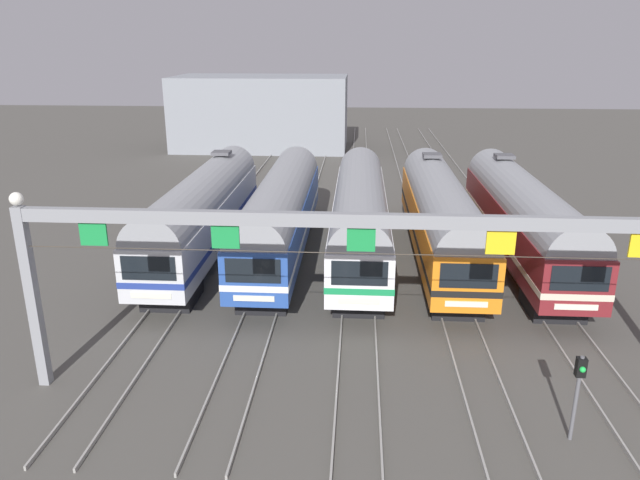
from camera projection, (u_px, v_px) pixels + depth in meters
name	position (u px, v px, depth m)	size (l,w,h in m)	color
ground_plane	(359.00, 259.00, 33.36)	(160.00, 160.00, 0.00)	#4C4944
track_bed	(360.00, 187.00, 49.42)	(18.81, 70.00, 0.15)	gray
commuter_train_silver	(203.00, 210.00, 33.04)	(2.88, 18.06, 5.05)	silver
commuter_train_blue	(281.00, 211.00, 32.77)	(2.88, 18.06, 4.77)	#284C9E
commuter_train_white	(360.00, 212.00, 32.50)	(2.88, 18.06, 4.77)	white
commuter_train_orange	(440.00, 214.00, 32.24)	(2.88, 18.06, 5.05)	orange
commuter_train_maroon	(522.00, 215.00, 31.97)	(2.88, 18.06, 5.05)	maroon
catenary_gantry	(361.00, 250.00, 18.91)	(22.55, 0.44, 6.97)	gray
yard_signal_mast	(579.00, 382.00, 17.62)	(0.28, 0.35, 2.84)	#59595E
maintenance_building	(262.00, 112.00, 66.74)	(18.89, 10.00, 7.91)	gray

